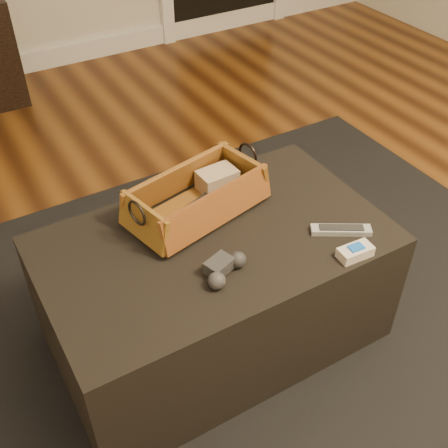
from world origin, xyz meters
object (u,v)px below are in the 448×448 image
ottoman (215,289)px  wicker_basket (197,198)px  tv_remote (195,210)px  cream_gadget (355,252)px  game_controller (224,268)px  silver_remote (341,230)px

ottoman → wicker_basket: wicker_basket is taller
ottoman → tv_remote: bearing=90.5°
tv_remote → cream_gadget: size_ratio=2.26×
wicker_basket → cream_gadget: size_ratio=4.65×
cream_gadget → game_controller: bearing=160.8°
silver_remote → game_controller: bearing=176.7°
ottoman → tv_remote: 0.26m
tv_remote → game_controller: game_controller is taller
wicker_basket → silver_remote: size_ratio=2.76×
game_controller → cream_gadget: size_ratio=1.50×
cream_gadget → wicker_basket: bearing=125.4°
game_controller → cream_gadget: (0.35, -0.12, -0.01)m
tv_remote → silver_remote: bearing=-58.6°
tv_remote → silver_remote: tv_remote is taller
game_controller → wicker_basket: bearing=76.3°
silver_remote → cream_gadget: bearing=-108.3°
wicker_basket → cream_gadget: 0.49m
silver_remote → cream_gadget: 0.10m
tv_remote → wicker_basket: wicker_basket is taller
ottoman → cream_gadget: (0.30, -0.26, 0.23)m
ottoman → game_controller: game_controller is taller
wicker_basket → cream_gadget: wicker_basket is taller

